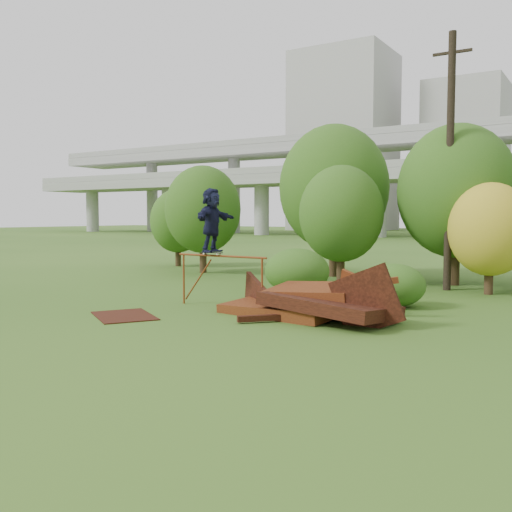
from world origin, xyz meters
The scene contains 17 objects.
ground centered at (0.00, 0.00, 0.00)m, with size 240.00×240.00×0.00m, color #2D5116.
scrap_pile centered at (1.12, 1.66, 0.39)m, with size 5.68×3.25×1.99m.
grind_rail centered at (-1.89, 1.74, 1.21)m, with size 3.25×0.13×1.61m.
skateboard centered at (-2.23, 1.75, 1.66)m, with size 0.71×0.20×0.07m.
skater centered at (-2.23, 1.75, 2.66)m, with size 1.82×0.58×1.96m, color #141632.
flat_plate centered at (-3.29, -0.93, 0.01)m, with size 2.06×1.47×0.03m, color #36150B.
tree_0 centered at (-8.88, 10.04, 3.10)m, with size 3.72×3.72×5.25m.
tree_1 centered at (-2.73, 11.83, 4.07)m, with size 5.00×5.00×6.95m.
tree_2 centered at (-1.32, 9.44, 2.88)m, with size 3.46×3.46×4.87m.
tree_3 centered at (2.81, 11.35, 3.77)m, with size 4.65×4.65×6.46m.
tree_4 centered at (4.47, 9.18, 2.31)m, with size 2.88×2.88×3.97m.
tree_6 centered at (-12.32, 12.26, 2.51)m, with size 3.06×3.06×4.28m.
shrub_left centered at (-1.38, 5.71, 0.82)m, with size 2.36×2.18×1.63m, color #275015.
shrub_right centered at (2.54, 4.69, 0.67)m, with size 1.88×1.72×1.33m, color #275015.
utility_pole centered at (2.93, 9.61, 4.84)m, with size 1.40×0.28×9.52m.
building_left centered at (-38.00, 95.00, 17.50)m, with size 18.00×16.00×35.00m, color #9E9E99.
building_right centered at (-16.00, 102.00, 14.00)m, with size 14.00×14.00×28.00m, color #9E9E99.
Camera 1 is at (8.11, -12.28, 2.78)m, focal length 40.00 mm.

